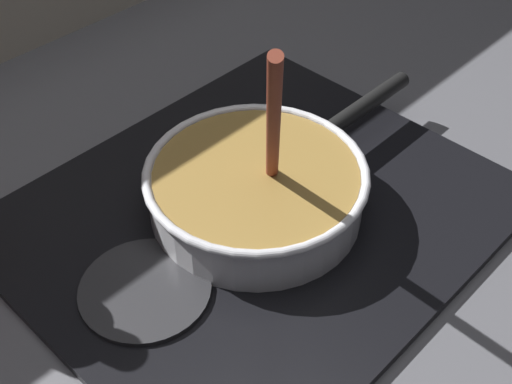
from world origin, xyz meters
name	(u,v)px	position (x,y,z in m)	size (l,w,h in m)	color
hob_plate	(256,214)	(0.14, 0.25, 0.01)	(0.56, 0.48, 0.01)	black
burner_ring	(256,208)	(0.14, 0.25, 0.02)	(0.16, 0.16, 0.01)	#592D0C
spare_burner	(145,289)	(-0.03, 0.25, 0.01)	(0.14, 0.14, 0.01)	#262628
cooking_pan	(257,188)	(0.14, 0.25, 0.05)	(0.42, 0.26, 0.28)	silver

